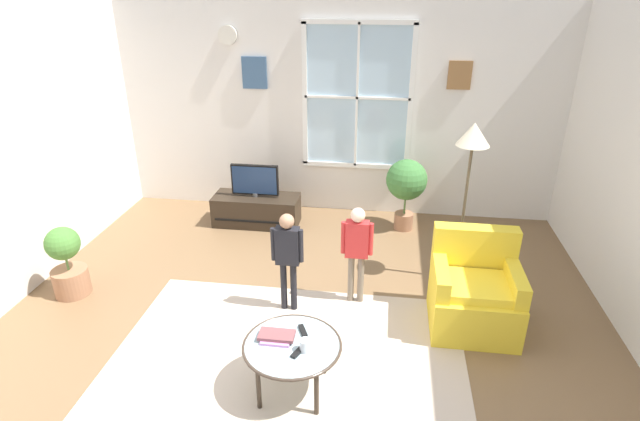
{
  "coord_description": "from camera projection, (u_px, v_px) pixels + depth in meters",
  "views": [
    {
      "loc": [
        0.68,
        -3.34,
        2.9
      ],
      "look_at": [
        0.14,
        0.57,
        1.09
      ],
      "focal_mm": 28.16,
      "sensor_mm": 36.0,
      "label": 1
    }
  ],
  "objects": [
    {
      "name": "remote_near_cup",
      "position": [
        303.0,
        331.0,
        3.86
      ],
      "size": [
        0.09,
        0.14,
        0.02
      ],
      "primitive_type": "cube",
      "rotation": [
        0.0,
        0.0,
        0.43
      ],
      "color": "black",
      "rests_on": "coffee_table"
    },
    {
      "name": "coffee_table",
      "position": [
        292.0,
        347.0,
        3.74
      ],
      "size": [
        0.75,
        0.75,
        0.44
      ],
      "color": "#99B2B7",
      "rests_on": "ground_plane"
    },
    {
      "name": "television",
      "position": [
        255.0,
        180.0,
        6.35
      ],
      "size": [
        0.61,
        0.08,
        0.42
      ],
      "color": "#4C4C4C",
      "rests_on": "tv_stand"
    },
    {
      "name": "person_black_shirt",
      "position": [
        288.0,
        251.0,
        4.63
      ],
      "size": [
        0.3,
        0.14,
        1.01
      ],
      "color": "black",
      "rests_on": "ground_plane"
    },
    {
      "name": "potted_plant_corner",
      "position": [
        67.0,
        262.0,
        4.98
      ],
      "size": [
        0.35,
        0.35,
        0.74
      ],
      "color": "#9E6B4C",
      "rests_on": "ground_plane"
    },
    {
      "name": "book_stack",
      "position": [
        277.0,
        336.0,
        3.78
      ],
      "size": [
        0.27,
        0.19,
        0.05
      ],
      "color": "#CA82C8",
      "rests_on": "coffee_table"
    },
    {
      "name": "area_rug",
      "position": [
        285.0,
        366.0,
        4.14
      ],
      "size": [
        2.97,
        2.27,
        0.01
      ],
      "primitive_type": "cube",
      "color": "#C6B29E",
      "rests_on": "ground_plane"
    },
    {
      "name": "potted_plant_by_window",
      "position": [
        406.0,
        183.0,
        6.22
      ],
      "size": [
        0.51,
        0.51,
        0.92
      ],
      "color": "#9E6B4C",
      "rests_on": "ground_plane"
    },
    {
      "name": "armchair",
      "position": [
        474.0,
        293.0,
        4.54
      ],
      "size": [
        0.76,
        0.74,
        0.87
      ],
      "color": "yellow",
      "rests_on": "ground_plane"
    },
    {
      "name": "back_wall",
      "position": [
        337.0,
        107.0,
        6.51
      ],
      "size": [
        5.71,
        0.17,
        2.81
      ],
      "color": "silver",
      "rests_on": "ground_plane"
    },
    {
      "name": "tv_stand",
      "position": [
        257.0,
        210.0,
        6.53
      ],
      "size": [
        1.1,
        0.46,
        0.39
      ],
      "color": "#2D2319",
      "rests_on": "ground_plane"
    },
    {
      "name": "person_red_shirt",
      "position": [
        357.0,
        245.0,
        4.75
      ],
      "size": [
        0.3,
        0.14,
        1.01
      ],
      "color": "#726656",
      "rests_on": "ground_plane"
    },
    {
      "name": "cup",
      "position": [
        305.0,
        345.0,
        3.65
      ],
      "size": [
        0.08,
        0.08,
        0.1
      ],
      "primitive_type": "cylinder",
      "color": "white",
      "rests_on": "coffee_table"
    },
    {
      "name": "remote_near_books",
      "position": [
        298.0,
        352.0,
        3.64
      ],
      "size": [
        0.09,
        0.14,
        0.02
      ],
      "primitive_type": "cube",
      "rotation": [
        0.0,
        0.0,
        -0.41
      ],
      "color": "black",
      "rests_on": "coffee_table"
    },
    {
      "name": "floor_lamp",
      "position": [
        472.0,
        151.0,
        4.8
      ],
      "size": [
        0.32,
        0.32,
        1.7
      ],
      "color": "black",
      "rests_on": "ground_plane"
    },
    {
      "name": "ground_plane",
      "position": [
        295.0,
        354.0,
        4.3
      ],
      "size": [
        6.31,
        6.69,
        0.02
      ],
      "primitive_type": "cube",
      "color": "brown"
    }
  ]
}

